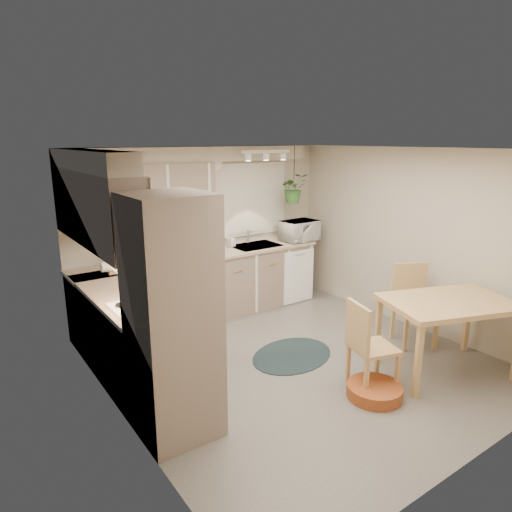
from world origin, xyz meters
The scene contains 35 objects.
floor centered at (0.00, 0.00, 0.00)m, with size 4.20×4.20×0.00m, color slate.
ceiling centered at (0.00, 0.00, 2.40)m, with size 4.20×4.20×0.00m, color white.
wall_back centered at (0.00, 2.10, 1.20)m, with size 4.00×0.04×2.40m, color #B8AD98.
wall_front centered at (0.00, -2.10, 1.20)m, with size 4.00×0.04×2.40m, color #B8AD98.
wall_left centered at (-2.00, 0.00, 1.20)m, with size 0.04×4.20×2.40m, color #B8AD98.
wall_right centered at (2.00, 0.00, 1.20)m, with size 0.04×4.20×2.40m, color #B8AD98.
base_cab_left centered at (-1.70, 0.88, 0.45)m, with size 0.60×1.85×0.90m, color gray.
base_cab_back centered at (-0.20, 1.80, 0.45)m, with size 3.60×0.60×0.90m, color gray.
counter_left centered at (-1.69, 0.88, 0.92)m, with size 0.64×1.89×0.04m, color #C6AC90.
counter_back centered at (-0.20, 1.79, 0.92)m, with size 3.64×0.64×0.04m, color #C6AC90.
oven_stack centered at (-1.68, -0.38, 1.05)m, with size 0.65×0.65×2.10m, color gray.
wall_oven_face centered at (-1.35, -0.38, 1.05)m, with size 0.02×0.56×0.58m, color white.
upper_cab_left centered at (-1.82, 1.00, 1.83)m, with size 0.35×2.00×0.75m, color gray.
upper_cab_back centered at (-1.00, 1.93, 1.83)m, with size 2.00×0.35×0.75m, color gray.
soffit_left centered at (-1.85, 1.00, 2.30)m, with size 0.30×2.00×0.20m, color #B8AD98.
soffit_back centered at (-0.20, 1.95, 2.30)m, with size 3.60×0.30×0.20m, color #B8AD98.
cooktop centered at (-1.68, 0.30, 0.94)m, with size 0.52×0.58×0.02m, color white.
range_hood centered at (-1.70, 0.30, 1.40)m, with size 0.40×0.60×0.14m, color white.
window_blinds centered at (0.70, 2.07, 1.60)m, with size 1.40×0.02×1.00m, color silver.
window_frame centered at (0.70, 2.08, 1.60)m, with size 1.50×0.02×1.10m, color silver.
sink centered at (0.70, 1.80, 0.90)m, with size 0.70×0.48×0.10m, color #AAAEB2.
dishwasher_front centered at (1.30, 1.49, 0.42)m, with size 0.58×0.01×0.83m, color white.
track_light_bar centered at (0.70, 1.55, 2.33)m, with size 0.80×0.04×0.04m, color white.
wall_clock centered at (0.15, 2.07, 2.18)m, with size 0.30×0.30×0.03m, color gold.
dining_table centered at (1.19, -1.10, 0.42)m, with size 1.32×0.88×0.83m, color tan.
chair_left centered at (0.29, -0.87, 0.47)m, with size 0.44×0.44×0.94m, color tan.
chair_back centered at (1.51, -0.48, 0.50)m, with size 0.47×0.47×1.00m, color tan.
braided_rug centered at (0.06, 0.14, 0.01)m, with size 1.09×0.81×0.01m, color black.
pet_bed centered at (0.16, -1.02, 0.06)m, with size 0.55×0.55×0.13m, color #AA4422.
microwave centered at (1.47, 1.70, 1.13)m, with size 0.57×0.32×0.39m, color white.
soap_bottle centered at (0.36, 1.95, 0.99)m, with size 0.09×0.20×0.09m, color white.
hanging_plant centered at (1.34, 1.70, 1.72)m, with size 0.40×0.45×0.35m, color #346B2A.
coffee_maker centered at (-1.18, 1.80, 1.08)m, with size 0.16×0.20×0.29m, color black.
toaster centered at (-0.84, 1.82, 1.02)m, with size 0.25×0.14×0.15m, color #AAAEB2.
knife_block centered at (-0.51, 1.85, 1.04)m, with size 0.09×0.09×0.20m, color tan.
Camera 1 is at (-3.14, -3.67, 2.51)m, focal length 32.00 mm.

